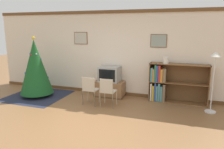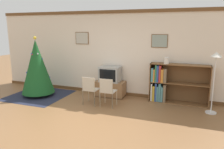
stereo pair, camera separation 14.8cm
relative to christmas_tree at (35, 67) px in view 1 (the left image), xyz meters
name	(u,v)px [view 1 (the left image)]	position (x,y,z in m)	size (l,w,h in m)	color
ground_plane	(82,124)	(2.32, -1.48, -0.95)	(24.00, 24.00, 0.00)	brown
wall_back	(115,53)	(2.32, 1.04, 0.40)	(8.76, 0.11, 2.70)	silver
area_rug	(38,96)	(0.00, 0.00, -0.95)	(1.79, 1.81, 0.01)	#23283D
christmas_tree	(35,67)	(0.00, 0.00, 0.00)	(1.03, 1.03, 1.90)	maroon
tv_console	(110,89)	(2.22, 0.71, -0.70)	(0.93, 0.51, 0.50)	brown
television	(109,74)	(2.22, 0.71, -0.22)	(0.63, 0.50, 0.48)	#9E9E99
folding_chair_left	(90,89)	(1.96, -0.22, -0.48)	(0.40, 0.40, 0.82)	#BCB29E
folding_chair_right	(107,91)	(2.49, -0.22, -0.48)	(0.40, 0.40, 0.82)	#BCB29E
bookshelf	(167,83)	(4.00, 0.79, -0.40)	(1.66, 0.36, 1.15)	brown
vase	(166,60)	(3.93, 0.75, 0.30)	(0.15, 0.15, 0.20)	silver
standing_lamp	(215,66)	(5.17, 0.29, 0.26)	(0.28, 0.28, 1.58)	silver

